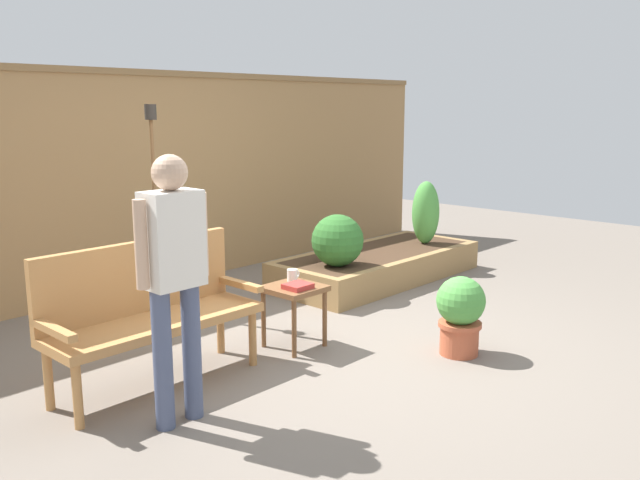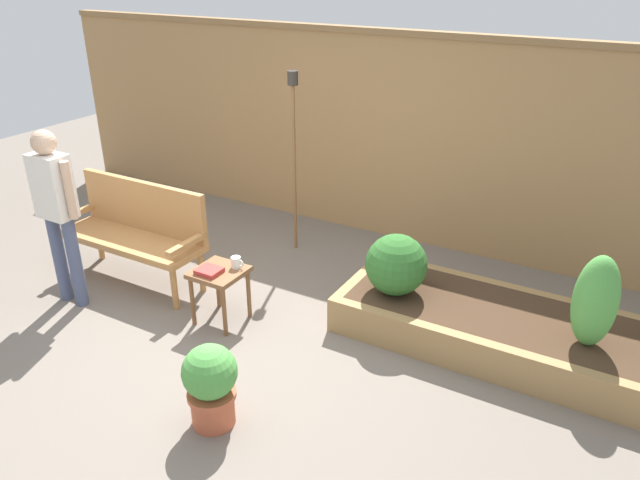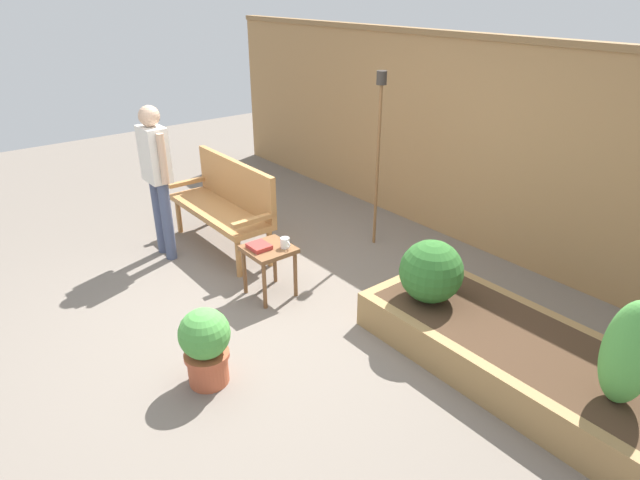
# 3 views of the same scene
# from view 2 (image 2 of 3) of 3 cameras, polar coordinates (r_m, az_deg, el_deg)

# --- Properties ---
(ground_plane) EXTENTS (14.00, 14.00, 0.00)m
(ground_plane) POSITION_cam_2_polar(r_m,az_deg,el_deg) (4.91, -8.35, -9.91)
(ground_plane) COLOR #70665B
(fence_back) EXTENTS (8.40, 0.14, 2.16)m
(fence_back) POSITION_cam_2_polar(r_m,az_deg,el_deg) (6.48, 5.31, 9.82)
(fence_back) COLOR #A37A4C
(fence_back) RESTS_ON ground_plane
(garden_bench) EXTENTS (1.44, 0.48, 0.94)m
(garden_bench) POSITION_cam_2_polar(r_m,az_deg,el_deg) (5.84, -16.84, 1.33)
(garden_bench) COLOR #B77F47
(garden_bench) RESTS_ON ground_plane
(side_table) EXTENTS (0.40, 0.40, 0.48)m
(side_table) POSITION_cam_2_polar(r_m,az_deg,el_deg) (5.04, -9.44, -3.65)
(side_table) COLOR brown
(side_table) RESTS_ON ground_plane
(cup_on_table) EXTENTS (0.12, 0.08, 0.09)m
(cup_on_table) POSITION_cam_2_polar(r_m,az_deg,el_deg) (5.00, -7.89, -2.10)
(cup_on_table) COLOR white
(cup_on_table) RESTS_ON side_table
(book_on_table) EXTENTS (0.19, 0.17, 0.04)m
(book_on_table) POSITION_cam_2_polar(r_m,az_deg,el_deg) (4.97, -10.38, -2.88)
(book_on_table) COLOR #B2332D
(book_on_table) RESTS_ON side_table
(potted_boxwood) EXTENTS (0.36, 0.36, 0.59)m
(potted_boxwood) POSITION_cam_2_polar(r_m,az_deg,el_deg) (4.05, -10.25, -13.07)
(potted_boxwood) COLOR #B75638
(potted_boxwood) RESTS_ON ground_plane
(raised_planter_bed) EXTENTS (2.40, 1.00, 0.30)m
(raised_planter_bed) POSITION_cam_2_polar(r_m,az_deg,el_deg) (5.01, 15.76, -7.84)
(raised_planter_bed) COLOR #997547
(raised_planter_bed) RESTS_ON ground_plane
(shrub_near_bench) EXTENTS (0.50, 0.50, 0.50)m
(shrub_near_bench) POSITION_cam_2_polar(r_m,az_deg,el_deg) (4.91, 7.17, -2.32)
(shrub_near_bench) COLOR brown
(shrub_near_bench) RESTS_ON raised_planter_bed
(shrub_far_corner) EXTENTS (0.30, 0.30, 0.70)m
(shrub_far_corner) POSITION_cam_2_polar(r_m,az_deg,el_deg) (4.59, 24.46, -5.29)
(shrub_far_corner) COLOR brown
(shrub_far_corner) RESTS_ON raised_planter_bed
(tiki_torch) EXTENTS (0.10, 0.10, 1.83)m
(tiki_torch) POSITION_cam_2_polar(r_m,az_deg,el_deg) (5.97, -2.48, 10.04)
(tiki_torch) COLOR brown
(tiki_torch) RESTS_ON ground_plane
(person_by_bench) EXTENTS (0.47, 0.20, 1.56)m
(person_by_bench) POSITION_cam_2_polar(r_m,az_deg,el_deg) (5.49, -23.58, 3.13)
(person_by_bench) COLOR #475170
(person_by_bench) RESTS_ON ground_plane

